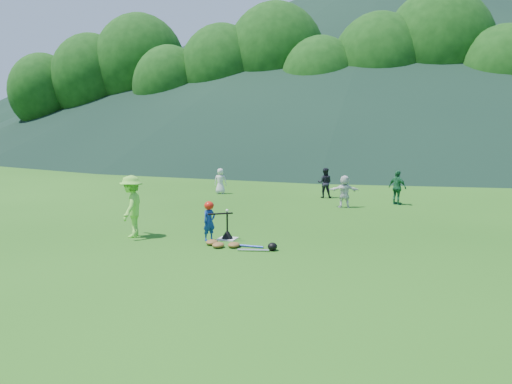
# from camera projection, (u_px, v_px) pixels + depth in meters

# --- Properties ---
(ground) EXTENTS (120.00, 120.00, 0.00)m
(ground) POSITION_uv_depth(u_px,v_px,m) (227.00, 239.00, 12.68)
(ground) COLOR #1D5012
(ground) RESTS_ON ground
(home_plate) EXTENTS (0.45, 0.45, 0.02)m
(home_plate) POSITION_uv_depth(u_px,v_px,m) (227.00, 239.00, 12.68)
(home_plate) COLOR silver
(home_plate) RESTS_ON ground
(baseball) EXTENTS (0.08, 0.08, 0.08)m
(baseball) POSITION_uv_depth(u_px,v_px,m) (227.00, 211.00, 12.58)
(baseball) COLOR white
(baseball) RESTS_ON batting_tee
(batter_child) EXTENTS (0.38, 0.42, 0.97)m
(batter_child) POSITION_uv_depth(u_px,v_px,m) (209.00, 222.00, 12.47)
(batter_child) COLOR navy
(batter_child) RESTS_ON ground
(adult_coach) EXTENTS (0.85, 1.15, 1.60)m
(adult_coach) POSITION_uv_depth(u_px,v_px,m) (132.00, 206.00, 12.85)
(adult_coach) COLOR #7BE041
(adult_coach) RESTS_ON ground
(fielder_a) EXTENTS (0.57, 0.42, 1.09)m
(fielder_a) POSITION_uv_depth(u_px,v_px,m) (220.00, 181.00, 21.32)
(fielder_a) COLOR silver
(fielder_a) RESTS_ON ground
(fielder_b) EXTENTS (0.63, 0.51, 1.21)m
(fielder_b) POSITION_uv_depth(u_px,v_px,m) (325.00, 183.00, 20.08)
(fielder_b) COLOR black
(fielder_b) RESTS_ON ground
(fielder_c) EXTENTS (0.79, 0.68, 1.27)m
(fielder_c) POSITION_uv_depth(u_px,v_px,m) (397.00, 187.00, 18.27)
(fielder_c) COLOR #1D6238
(fielder_c) RESTS_ON ground
(fielder_d) EXTENTS (1.12, 0.64, 1.15)m
(fielder_d) POSITION_uv_depth(u_px,v_px,m) (344.00, 191.00, 17.64)
(fielder_d) COLOR silver
(fielder_d) RESTS_ON ground
(batting_tee) EXTENTS (0.30, 0.30, 0.68)m
(batting_tee) POSITION_uv_depth(u_px,v_px,m) (227.00, 234.00, 12.66)
(batting_tee) COLOR black
(batting_tee) RESTS_ON home_plate
(batter_gear) EXTENTS (0.71, 0.28, 0.33)m
(batter_gear) POSITION_uv_depth(u_px,v_px,m) (210.00, 206.00, 12.41)
(batter_gear) COLOR red
(batter_gear) RESTS_ON ground
(equipment_pile) EXTENTS (1.80, 0.59, 0.19)m
(equipment_pile) POSITION_uv_depth(u_px,v_px,m) (234.00, 245.00, 11.78)
(equipment_pile) COLOR olive
(equipment_pile) RESTS_ON ground
(outfield_fence) EXTENTS (70.07, 0.08, 1.33)m
(outfield_fence) POSITION_uv_depth(u_px,v_px,m) (351.00, 155.00, 39.15)
(outfield_fence) COLOR gray
(outfield_fence) RESTS_ON ground
(tree_line) EXTENTS (70.04, 11.40, 14.82)m
(tree_line) POSITION_uv_depth(u_px,v_px,m) (363.00, 66.00, 43.65)
(tree_line) COLOR #382314
(tree_line) RESTS_ON ground
(distant_hills) EXTENTS (155.00, 140.00, 32.00)m
(distant_hills) POSITION_uv_depth(u_px,v_px,m) (343.00, 60.00, 90.56)
(distant_hills) COLOR black
(distant_hills) RESTS_ON ground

